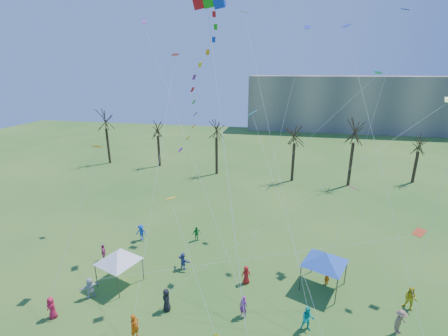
% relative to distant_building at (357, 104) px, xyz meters
% --- Properties ---
extents(distant_building, '(60.00, 14.00, 15.00)m').
position_rel_distant_building_xyz_m(distant_building, '(0.00, 0.00, 0.00)').
color(distant_building, gray).
rests_on(distant_building, ground).
extents(bare_tree_row, '(68.67, 9.36, 10.68)m').
position_rel_distant_building_xyz_m(bare_tree_row, '(-19.23, -46.29, -0.47)').
color(bare_tree_row, black).
rests_on(bare_tree_row, ground).
extents(big_box_kite, '(3.17, 5.17, 20.53)m').
position_rel_distant_building_xyz_m(big_box_kite, '(-24.13, -76.85, 8.38)').
color(big_box_kite, red).
rests_on(big_box_kite, ground).
extents(canopy_tent_white, '(3.74, 3.74, 2.98)m').
position_rel_distant_building_xyz_m(canopy_tent_white, '(-31.82, -75.59, -4.98)').
color(canopy_tent_white, '#3F3F44').
rests_on(canopy_tent_white, ground).
extents(canopy_tent_blue, '(3.96, 3.96, 3.22)m').
position_rel_distant_building_xyz_m(canopy_tent_blue, '(-15.57, -72.81, -4.77)').
color(canopy_tent_blue, '#3F3F44').
rests_on(canopy_tent_blue, ground).
extents(festival_crowd, '(26.34, 13.98, 1.85)m').
position_rel_distant_building_xyz_m(festival_crowd, '(-22.34, -76.25, -6.63)').
color(festival_crowd, red).
rests_on(festival_crowd, ground).
extents(small_kites_aloft, '(28.49, 19.71, 33.02)m').
position_rel_distant_building_xyz_m(small_kites_aloft, '(-19.87, -69.45, 6.28)').
color(small_kites_aloft, orange).
rests_on(small_kites_aloft, ground).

